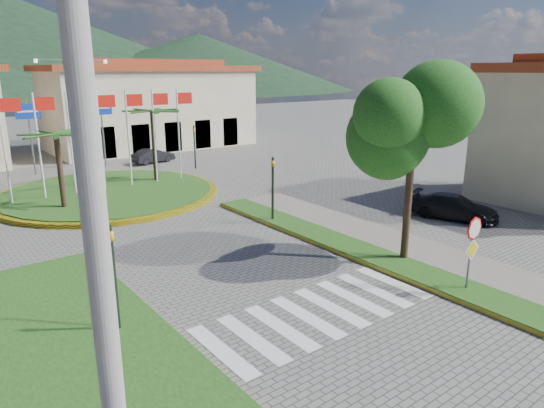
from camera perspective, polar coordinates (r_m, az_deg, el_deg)
ground at (r=13.01m, az=17.91°, el=-18.71°), size 160.00×160.00×0.00m
sidewalk_right at (r=18.49m, az=23.61°, el=-8.38°), size 4.00×28.00×0.15m
verge_right at (r=17.51m, az=21.66°, el=-9.45°), size 1.60×28.00×0.18m
median_left at (r=13.98m, az=-21.94°, el=-16.09°), size 5.00×14.00×0.18m
crosswalk at (r=15.21m, az=5.22°, el=-12.60°), size 8.00×3.00×0.01m
roundabout_island at (r=30.07m, az=-18.68°, el=1.29°), size 12.70×12.70×6.00m
stop_sign at (r=16.96m, az=22.51°, el=-4.15°), size 0.80×0.11×2.65m
deciduous_tree at (r=18.33m, az=16.34°, el=8.71°), size 3.60×3.60×6.80m
utility_pole at (r=6.57m, az=-19.40°, el=-9.34°), size 0.32×0.32×9.00m
traffic_light_left at (r=13.91m, az=-18.14°, el=-7.32°), size 0.15×0.18×3.20m
traffic_light_right at (r=23.03m, az=0.09°, el=2.45°), size 0.15×0.18×3.20m
traffic_light_far at (r=36.49m, az=-9.11°, el=7.14°), size 0.18×0.15×3.20m
direction_sign_west at (r=37.60m, az=-26.66°, el=8.39°), size 1.60×0.14×5.20m
direction_sign_east at (r=38.87m, az=-19.38°, el=9.33°), size 1.60×0.14×5.20m
street_lamp_centre at (r=37.28m, az=-21.97°, el=10.35°), size 4.80×0.16×8.00m
building_right at (r=47.89m, az=-14.13°, el=11.20°), size 19.08×9.54×8.05m
hill_far_east at (r=161.52m, az=-8.56°, el=16.05°), size 120.00×120.00×18.00m
car_dark_b at (r=39.65m, az=-13.80°, el=5.53°), size 3.57×1.74×1.13m
car_side_right at (r=25.60m, az=20.64°, el=-0.31°), size 2.95×4.49×1.21m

